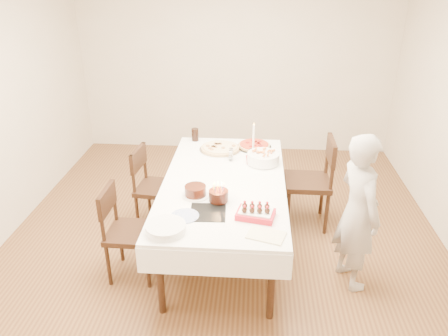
# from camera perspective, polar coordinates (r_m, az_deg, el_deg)

# --- Properties ---
(floor) EXTENTS (5.00, 5.00, 0.00)m
(floor) POSITION_cam_1_polar(r_m,az_deg,el_deg) (4.58, -0.06, -9.50)
(floor) COLOR #52301C
(floor) RESTS_ON ground
(wall_back) EXTENTS (4.50, 0.04, 2.70)m
(wall_back) POSITION_cam_1_polar(r_m,az_deg,el_deg) (6.37, 1.63, 13.97)
(wall_back) COLOR beige
(wall_back) RESTS_ON floor
(wall_front) EXTENTS (4.50, 0.04, 2.70)m
(wall_front) POSITION_cam_1_polar(r_m,az_deg,el_deg) (1.80, -6.32, -19.91)
(wall_front) COLOR beige
(wall_front) RESTS_ON floor
(dining_table) EXTENTS (1.46, 2.29, 0.75)m
(dining_table) POSITION_cam_1_polar(r_m,az_deg,el_deg) (4.29, 0.00, -6.12)
(dining_table) COLOR white
(dining_table) RESTS_ON floor
(chair_right_savory) EXTENTS (0.52, 0.52, 1.00)m
(chair_right_savory) POSITION_cam_1_polar(r_m,az_deg,el_deg) (4.71, 10.84, -1.80)
(chair_right_savory) COLOR #301C10
(chair_right_savory) RESTS_ON floor
(chair_left_savory) EXTENTS (0.51, 0.51, 0.89)m
(chair_left_savory) POSITION_cam_1_polar(r_m,az_deg,el_deg) (4.67, -8.66, -2.61)
(chair_left_savory) COLOR #301C10
(chair_left_savory) RESTS_ON floor
(chair_left_dessert) EXTENTS (0.46, 0.46, 0.88)m
(chair_left_dessert) POSITION_cam_1_polar(r_m,az_deg,el_deg) (3.99, -12.00, -8.28)
(chair_left_dessert) COLOR #301C10
(chair_left_dessert) RESTS_ON floor
(person) EXTENTS (0.50, 0.60, 1.41)m
(person) POSITION_cam_1_polar(r_m,az_deg,el_deg) (3.86, 17.08, -5.55)
(person) COLOR beige
(person) RESTS_ON floor
(pizza_white) EXTENTS (0.48, 0.48, 0.04)m
(pizza_white) POSITION_cam_1_polar(r_m,az_deg,el_deg) (4.76, -0.50, 2.59)
(pizza_white) COLOR beige
(pizza_white) RESTS_ON dining_table
(pizza_pepperoni) EXTENTS (0.44, 0.44, 0.04)m
(pizza_pepperoni) POSITION_cam_1_polar(r_m,az_deg,el_deg) (4.84, 3.94, 2.95)
(pizza_pepperoni) COLOR red
(pizza_pepperoni) RESTS_ON dining_table
(red_placemat) EXTENTS (0.24, 0.24, 0.01)m
(red_placemat) POSITION_cam_1_polar(r_m,az_deg,el_deg) (4.55, 4.36, 1.07)
(red_placemat) COLOR #B21E1E
(red_placemat) RESTS_ON dining_table
(pasta_bowl) EXTENTS (0.43, 0.43, 0.10)m
(pasta_bowl) POSITION_cam_1_polar(r_m,az_deg,el_deg) (4.45, 5.14, 1.32)
(pasta_bowl) COLOR white
(pasta_bowl) RESTS_ON dining_table
(taper_candle) EXTENTS (0.10, 0.10, 0.37)m
(taper_candle) POSITION_cam_1_polar(r_m,az_deg,el_deg) (4.58, 3.87, 3.78)
(taper_candle) COLOR white
(taper_candle) RESTS_ON dining_table
(shaker_pair) EXTENTS (0.11, 0.11, 0.12)m
(shaker_pair) POSITION_cam_1_polar(r_m,az_deg,el_deg) (4.49, 0.90, 1.64)
(shaker_pair) COLOR white
(shaker_pair) RESTS_ON dining_table
(cola_glass) EXTENTS (0.10, 0.10, 0.15)m
(cola_glass) POSITION_cam_1_polar(r_m,az_deg,el_deg) (5.01, -3.80, 4.37)
(cola_glass) COLOR black
(cola_glass) RESTS_ON dining_table
(layer_cake) EXTENTS (0.30, 0.30, 0.10)m
(layer_cake) POSITION_cam_1_polar(r_m,az_deg,el_deg) (3.83, -3.76, -3.02)
(layer_cake) COLOR #34150D
(layer_cake) RESTS_ON dining_table
(cake_board) EXTENTS (0.31, 0.31, 0.01)m
(cake_board) POSITION_cam_1_polar(r_m,az_deg,el_deg) (3.61, -2.13, -5.84)
(cake_board) COLOR black
(cake_board) RESTS_ON dining_table
(birthday_cake) EXTENTS (0.19, 0.19, 0.16)m
(birthday_cake) POSITION_cam_1_polar(r_m,az_deg,el_deg) (3.71, -0.71, -3.18)
(birthday_cake) COLOR #37170F
(birthday_cake) RESTS_ON dining_table
(strawberry_box) EXTENTS (0.33, 0.26, 0.07)m
(strawberry_box) POSITION_cam_1_polar(r_m,az_deg,el_deg) (3.53, 4.15, -5.91)
(strawberry_box) COLOR red
(strawberry_box) RESTS_ON dining_table
(box_lid) EXTENTS (0.32, 0.26, 0.02)m
(box_lid) POSITION_cam_1_polar(r_m,az_deg,el_deg) (3.34, 5.51, -8.79)
(box_lid) COLOR beige
(box_lid) RESTS_ON dining_table
(plate_stack) EXTENTS (0.39, 0.39, 0.06)m
(plate_stack) POSITION_cam_1_polar(r_m,az_deg,el_deg) (3.38, -7.61, -7.78)
(plate_stack) COLOR white
(plate_stack) RESTS_ON dining_table
(china_plate) EXTENTS (0.25, 0.25, 0.01)m
(china_plate) POSITION_cam_1_polar(r_m,az_deg,el_deg) (3.56, -5.14, -6.26)
(china_plate) COLOR white
(china_plate) RESTS_ON dining_table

